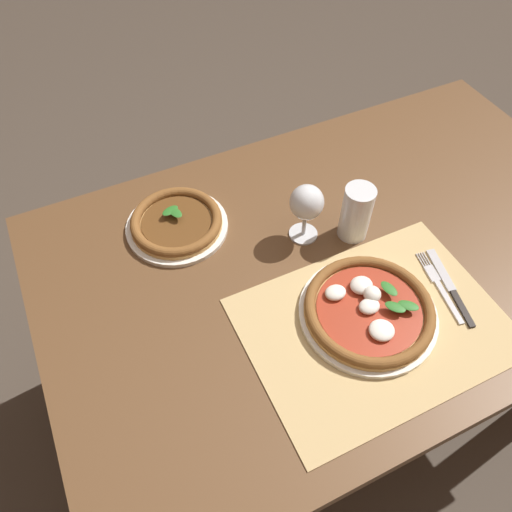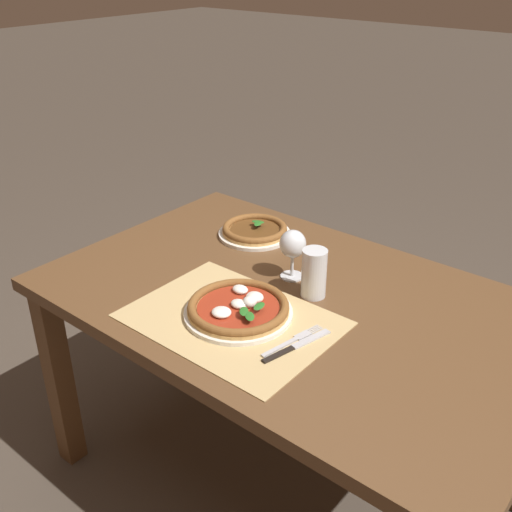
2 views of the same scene
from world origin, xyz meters
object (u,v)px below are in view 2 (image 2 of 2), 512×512
(wine_glass, at_px, (293,246))
(fork, at_px, (293,341))
(knife, at_px, (297,346))
(pizza_far, at_px, (255,231))
(pint_glass, at_px, (314,274))
(pizza_near, at_px, (239,308))

(wine_glass, height_order, fork, wine_glass)
(fork, xyz_separation_m, knife, (0.02, -0.01, 0.00))
(pizza_far, distance_m, wine_glass, 0.32)
(knife, bearing_deg, pint_glass, 115.63)
(pint_glass, height_order, knife, pint_glass)
(wine_glass, bearing_deg, fork, -53.27)
(pint_glass, xyz_separation_m, knife, (0.11, -0.23, -0.06))
(pizza_near, bearing_deg, pizza_far, 124.44)
(knife, bearing_deg, pizza_far, 138.76)
(pizza_far, bearing_deg, knife, -41.24)
(pizza_near, relative_size, fork, 1.49)
(knife, bearing_deg, fork, 152.82)
(pizza_near, relative_size, pint_glass, 2.05)
(pizza_near, bearing_deg, wine_glass, 92.91)
(pizza_near, bearing_deg, pint_glass, 65.88)
(pizza_near, distance_m, wine_glass, 0.28)
(pizza_far, xyz_separation_m, fork, (0.47, -0.42, -0.01))
(pizza_far, relative_size, fork, 1.26)
(wine_glass, xyz_separation_m, fork, (0.20, -0.27, -0.10))
(pint_glass, xyz_separation_m, fork, (0.09, -0.22, -0.06))
(pizza_far, xyz_separation_m, knife, (0.49, -0.43, -0.01))
(pizza_near, xyz_separation_m, fork, (0.19, -0.01, -0.02))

